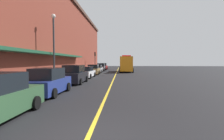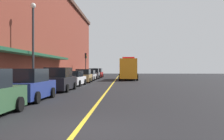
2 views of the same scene
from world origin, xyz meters
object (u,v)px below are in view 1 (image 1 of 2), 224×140
Objects in this scene: parked_car_4 at (94,70)px; street_lamp_left at (54,41)px; parked_car_2 at (75,75)px; parking_meter_4 at (91,67)px; parked_car_1 at (49,82)px; parked_car_6 at (101,67)px; parking_meter_0 at (75,70)px; parking_meter_3 at (98,66)px; parking_meter_2 at (77,70)px; parked_car_3 at (86,72)px; parked_car_7 at (104,67)px; utility_truck at (126,64)px; parking_meter_1 at (84,69)px; traffic_light_near at (95,58)px; parked_car_5 at (98,69)px.

street_lamp_left is at bearing 168.72° from parked_car_4.
parked_car_2 is at bearing 178.01° from parked_car_4.
parked_car_2 reaches higher than parking_meter_4.
street_lamp_left is at bearing 18.75° from parked_car_1.
parked_car_6 is (-0.00, 24.13, -0.04)m from parked_car_2.
parked_car_2 is 3.43× the size of parking_meter_0.
parked_car_2 is 29.28m from parking_meter_3.
parking_meter_2 is (-1.47, 6.81, 0.18)m from parked_car_2.
parking_meter_2 is (-1.47, -17.32, 0.22)m from parked_car_6.
parking_meter_4 is at bearing 8.62° from parked_car_3.
parked_car_7 is at bearing 86.27° from parking_meter_2.
parked_car_3 is 0.54× the size of utility_truck.
parked_car_3 is (-0.05, 6.34, -0.14)m from parked_car_2.
parking_meter_1 is 0.31× the size of traffic_light_near.
parked_car_4 reaches higher than parking_meter_2.
parked_car_1 reaches higher than parking_meter_0.
parking_meter_3 is (0.00, 23.57, 0.00)m from parking_meter_0.
parked_car_2 reaches higher than parked_car_6.
utility_truck is (5.94, 20.31, 0.78)m from parked_car_2.
parking_meter_4 is (-7.41, -1.32, -0.60)m from utility_truck.
parked_car_3 is at bearing 24.99° from parking_meter_0.
parked_car_4 is 6.09m from parked_car_5.
utility_truck reaches higher than parking_meter_2.
parked_car_7 is 3.50× the size of parking_meter_2.
parked_car_3 reaches higher than parking_meter_4.
traffic_light_near is at bearing 14.13° from parked_car_5.
street_lamp_left reaches higher than parking_meter_2.
street_lamp_left is (-8.01, -20.51, 2.74)m from utility_truck.
parked_car_5 is 1.01× the size of parked_car_7.
parked_car_4 is at bearing -35.62° from utility_truck.
parked_car_1 is at bearing -86.91° from parking_meter_4.
parking_meter_0 is 6.78m from street_lamp_left.
parked_car_1 is at bearing -11.38° from utility_truck.
parking_meter_4 is at bearing 90.00° from parking_meter_0.
parked_car_4 is 3.44× the size of parking_meter_0.
traffic_light_near is at bearing 167.39° from parked_car_7.
parking_meter_0 is at bearing -90.00° from parking_meter_1.
utility_truck is at bearing -21.01° from parked_car_3.
street_lamp_left is (-0.60, -7.00, 3.34)m from parking_meter_2.
parked_car_3 is 3.48× the size of parking_meter_1.
parked_car_5 is at bearing 2.42° from parked_car_3.
parking_meter_3 is 10.25m from parking_meter_4.
parking_meter_4 is at bearing -90.00° from parking_meter_3.
parked_car_3 is 1.60m from parking_meter_0.
parking_meter_4 is (-1.49, -10.70, 0.22)m from parked_car_7.
parked_car_4 is at bearing 75.30° from parking_meter_2.
parked_car_6 is at bearing 13.26° from traffic_light_near.
traffic_light_near is (-1.43, -5.89, 2.31)m from parked_car_7.
parking_meter_0 is 18.24m from traffic_light_near.
street_lamp_left is at bearing 172.98° from parked_car_6.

